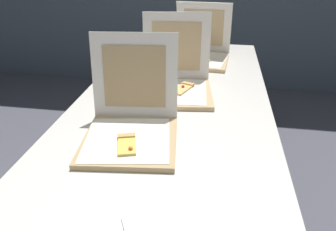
{
  "coord_description": "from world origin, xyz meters",
  "views": [
    {
      "loc": [
        0.2,
        -0.66,
        1.39
      ],
      "look_at": [
        0.02,
        0.46,
        0.78
      ],
      "focal_mm": 34.07,
      "sensor_mm": 36.0,
      "label": 1
    }
  ],
  "objects": [
    {
      "name": "cup_white_mid",
      "position": [
        -0.32,
        0.68,
        0.76
      ],
      "size": [
        0.06,
        0.06,
        0.07
      ],
      "primitive_type": "cylinder",
      "color": "white",
      "rests_on": "table"
    },
    {
      "name": "pizza_box_front",
      "position": [
        -0.11,
        0.37,
        0.78
      ],
      "size": [
        0.4,
        0.44,
        0.37
      ],
      "rotation": [
        0.0,
        0.0,
        0.11
      ],
      "color": "tan",
      "rests_on": "table"
    },
    {
      "name": "cup_white_far",
      "position": [
        -0.26,
        0.97,
        0.76
      ],
      "size": [
        0.06,
        0.06,
        0.07
      ],
      "primitive_type": "cylinder",
      "color": "white",
      "rests_on": "table"
    },
    {
      "name": "pizza_box_middle",
      "position": [
        0.0,
        0.83,
        0.78
      ],
      "size": [
        0.4,
        0.42,
        0.37
      ],
      "rotation": [
        0.0,
        0.0,
        0.13
      ],
      "color": "tan",
      "rests_on": "table"
    },
    {
      "name": "table",
      "position": [
        0.0,
        0.63,
        0.68
      ],
      "size": [
        0.93,
        2.31,
        0.72
      ],
      "color": "beige",
      "rests_on": "ground"
    },
    {
      "name": "napkin_pile",
      "position": [
        0.06,
        -0.07,
        0.73
      ],
      "size": [
        0.17,
        0.17,
        0.01
      ],
      "color": "white",
      "rests_on": "table"
    },
    {
      "name": "pizza_box_back",
      "position": [
        0.09,
        1.36,
        0.78
      ],
      "size": [
        0.38,
        0.38,
        0.36
      ],
      "rotation": [
        0.0,
        0.0,
        -0.08
      ],
      "color": "tan",
      "rests_on": "table"
    }
  ]
}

